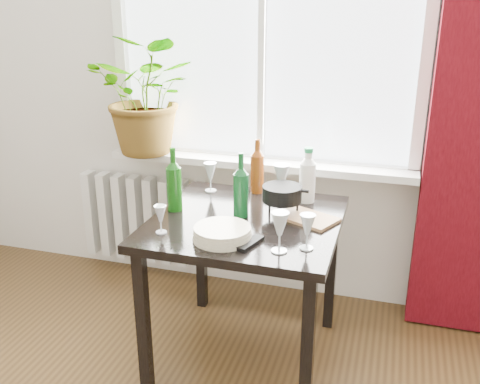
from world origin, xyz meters
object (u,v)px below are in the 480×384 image
(plate_stack, at_px, (222,233))
(tv_remote, at_px, (250,243))
(wine_bottle_left, at_px, (174,179))
(wine_bottle_right, at_px, (241,185))
(potted_plant, at_px, (148,95))
(wineglass_back_center, at_px, (281,183))
(wineglass_front_right, at_px, (280,232))
(wineglass_front_left, at_px, (161,219))
(wineglass_far_right, at_px, (307,231))
(fondue_pot, at_px, (282,200))
(radiator, at_px, (144,219))
(cleaning_bottle, at_px, (308,175))
(wineglass_back_left, at_px, (210,177))
(cutting_board, at_px, (307,218))
(table, at_px, (246,237))
(bottle_amber, at_px, (257,165))

(plate_stack, distance_m, tv_remote, 0.13)
(wine_bottle_left, height_order, tv_remote, wine_bottle_left)
(wine_bottle_left, relative_size, wine_bottle_right, 1.01)
(wine_bottle_right, bearing_deg, wine_bottle_left, -176.89)
(potted_plant, relative_size, wineglass_back_center, 3.40)
(wineglass_back_center, xyz_separation_m, tv_remote, (-0.01, -0.52, -0.09))
(wineglass_front_right, height_order, wineglass_front_left, wineglass_front_right)
(wineglass_far_right, xyz_separation_m, fondue_pot, (-0.17, 0.32, -0.01))
(wineglass_front_right, bearing_deg, wine_bottle_right, 128.84)
(radiator, distance_m, tv_remote, 1.35)
(wine_bottle_left, relative_size, wineglass_front_left, 2.42)
(wine_bottle_left, bearing_deg, radiator, 128.53)
(wineglass_front_left, bearing_deg, wineglass_back_center, 51.58)
(wineglass_front_left, xyz_separation_m, tv_remote, (0.40, -0.01, -0.06))
(cleaning_bottle, bearing_deg, potted_plant, 165.30)
(plate_stack, bearing_deg, cleaning_bottle, 64.15)
(potted_plant, height_order, wine_bottle_left, potted_plant)
(wineglass_back_left, distance_m, cutting_board, 0.60)
(table, xyz_separation_m, wineglass_front_left, (-0.31, -0.26, 0.16))
(table, relative_size, wineglass_front_left, 6.70)
(wineglass_front_left, distance_m, cutting_board, 0.66)
(potted_plant, relative_size, wine_bottle_left, 2.17)
(table, bearing_deg, radiator, 143.46)
(potted_plant, distance_m, plate_stack, 1.13)
(wineglass_front_right, height_order, wineglass_back_left, wineglass_front_right)
(wineglass_back_center, bearing_deg, wineglass_front_right, -78.19)
(wineglass_front_right, relative_size, plate_stack, 0.68)
(wineglass_front_left, distance_m, plate_stack, 0.28)
(radiator, relative_size, plate_stack, 3.16)
(plate_stack, xyz_separation_m, cutting_board, (0.30, 0.31, -0.02))
(table, distance_m, wineglass_back_center, 0.34)
(potted_plant, distance_m, wineglass_back_center, 0.94)
(table, distance_m, bottle_amber, 0.43)
(bottle_amber, bearing_deg, potted_plant, 164.67)
(wine_bottle_right, xyz_separation_m, cleaning_bottle, (0.26, 0.27, -0.01))
(table, height_order, plate_stack, plate_stack)
(radiator, height_order, wineglass_front_right, wineglass_front_right)
(radiator, height_order, wineglass_back_center, wineglass_back_center)
(table, relative_size, cutting_board, 3.22)
(bottle_amber, distance_m, wineglass_front_left, 0.67)
(wine_bottle_left, bearing_deg, cutting_board, 5.86)
(cleaning_bottle, relative_size, wineglass_back_center, 1.41)
(wine_bottle_right, relative_size, wineglass_front_right, 1.75)
(potted_plant, height_order, wineglass_front_right, potted_plant)
(wineglass_back_center, bearing_deg, table, -112.11)
(wine_bottle_left, relative_size, wineglass_far_right, 2.01)
(wineglass_back_left, xyz_separation_m, tv_remote, (0.37, -0.56, -0.07))
(fondue_pot, bearing_deg, wineglass_back_left, 170.31)
(wine_bottle_left, distance_m, wineglass_back_center, 0.53)
(bottle_amber, relative_size, cutting_board, 1.09)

